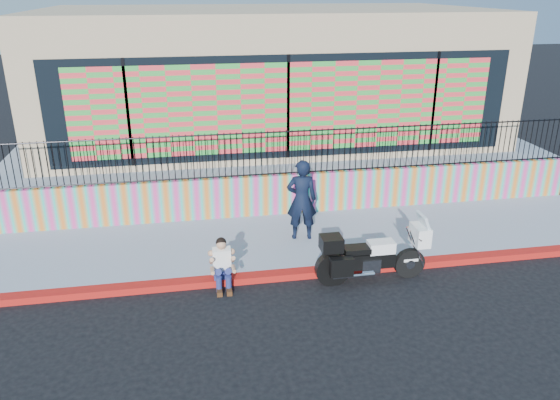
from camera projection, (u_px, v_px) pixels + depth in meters
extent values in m
plane|color=black|center=(323.00, 275.00, 11.99)|extent=(90.00, 90.00, 0.00)
cube|color=red|center=(323.00, 272.00, 11.96)|extent=(16.00, 0.30, 0.15)
cube|color=#98A2B6|center=(306.00, 239.00, 13.47)|extent=(16.00, 3.00, 0.15)
cube|color=#E03A8D|center=(294.00, 193.00, 14.70)|extent=(16.00, 0.20, 1.10)
cube|color=#98A2B6|center=(265.00, 145.00, 19.40)|extent=(16.00, 10.00, 1.25)
cube|color=tan|center=(265.00, 71.00, 18.26)|extent=(14.00, 8.00, 4.00)
cube|color=black|center=(288.00, 107.00, 14.72)|extent=(12.60, 0.04, 2.80)
cube|color=#F5363F|center=(288.00, 108.00, 14.69)|extent=(11.48, 0.02, 2.40)
cylinder|color=black|center=(409.00, 263.00, 11.78)|extent=(0.67, 0.14, 0.67)
cylinder|color=black|center=(333.00, 270.00, 11.50)|extent=(0.67, 0.14, 0.67)
cube|color=black|center=(372.00, 259.00, 11.58)|extent=(0.96, 0.28, 0.34)
cube|color=silver|center=(369.00, 264.00, 11.60)|extent=(0.40, 0.34, 0.30)
cube|color=white|center=(381.00, 247.00, 11.50)|extent=(0.55, 0.32, 0.24)
cube|color=black|center=(357.00, 250.00, 11.42)|extent=(0.55, 0.34, 0.12)
cube|color=white|center=(420.00, 235.00, 11.57)|extent=(0.30, 0.52, 0.42)
cube|color=silver|center=(423.00, 221.00, 11.46)|extent=(0.18, 0.46, 0.34)
cube|color=black|center=(331.00, 243.00, 11.26)|extent=(0.44, 0.42, 0.30)
cube|color=black|center=(342.00, 267.00, 11.16)|extent=(0.48, 0.18, 0.40)
cube|color=black|center=(334.00, 254.00, 11.71)|extent=(0.48, 0.18, 0.40)
cube|color=white|center=(410.00, 259.00, 11.74)|extent=(0.32, 0.16, 0.06)
imported|color=black|center=(302.00, 200.00, 13.04)|extent=(0.78, 0.56, 1.99)
cube|color=navy|center=(222.00, 273.00, 11.56)|extent=(0.36, 0.28, 0.18)
cube|color=white|center=(222.00, 259.00, 11.40)|extent=(0.38, 0.27, 0.54)
sphere|color=tan|center=(221.00, 245.00, 11.23)|extent=(0.21, 0.21, 0.21)
cube|color=#472814|center=(219.00, 292.00, 11.21)|extent=(0.11, 0.26, 0.10)
cube|color=#472814|center=(229.00, 291.00, 11.24)|extent=(0.11, 0.26, 0.10)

